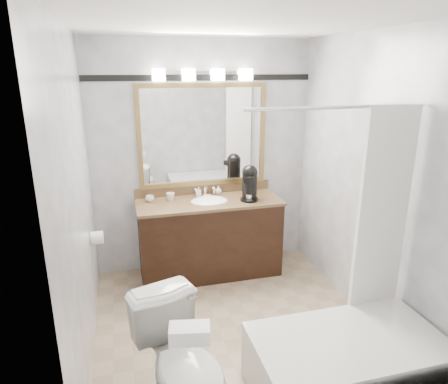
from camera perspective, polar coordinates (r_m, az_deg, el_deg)
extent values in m
cube|color=gray|center=(3.75, 1.64, -18.69)|extent=(2.40, 2.60, 0.01)
cube|color=white|center=(3.05, 2.07, 23.13)|extent=(2.40, 2.60, 0.01)
cube|color=silver|center=(4.40, -3.03, 4.87)|extent=(2.40, 0.01, 2.50)
cube|color=silver|center=(2.05, 12.44, -10.61)|extent=(2.40, 0.01, 2.50)
cube|color=silver|center=(3.07, -20.28, -1.74)|extent=(0.01, 2.60, 2.50)
cube|color=silver|center=(3.69, 20.07, 1.39)|extent=(0.01, 2.60, 2.50)
cube|color=black|center=(4.39, -2.07, -6.69)|extent=(1.50, 0.55, 0.82)
cube|color=olive|center=(4.24, -2.13, -1.43)|extent=(1.53, 0.58, 0.03)
cube|color=olive|center=(4.47, -2.91, 0.43)|extent=(1.53, 0.03, 0.10)
ellipsoid|color=white|center=(4.24, -2.13, -1.63)|extent=(0.44, 0.34, 0.14)
cube|color=olive|center=(4.28, -3.13, 15.00)|extent=(1.40, 0.04, 0.05)
cube|color=olive|center=(4.44, -2.91, 1.34)|extent=(1.40, 0.04, 0.05)
cube|color=olive|center=(4.24, -12.04, 7.50)|extent=(0.05, 0.04, 1.00)
cube|color=olive|center=(4.51, 5.49, 8.36)|extent=(0.05, 0.04, 1.00)
cube|color=white|center=(4.33, -3.03, 8.05)|extent=(1.30, 0.01, 1.00)
cube|color=silver|center=(4.26, -3.13, 16.67)|extent=(0.90, 0.05, 0.03)
cube|color=white|center=(4.14, -9.33, 16.18)|extent=(0.12, 0.12, 0.12)
cube|color=white|center=(4.19, -5.07, 16.35)|extent=(0.12, 0.12, 0.12)
cube|color=white|center=(4.25, -0.91, 16.42)|extent=(0.12, 0.12, 0.12)
cube|color=white|center=(4.33, 3.11, 16.42)|extent=(0.12, 0.12, 0.12)
cube|color=black|center=(4.29, -3.18, 16.00)|extent=(2.40, 0.01, 0.06)
cube|color=white|center=(3.13, 17.10, -22.67)|extent=(1.30, 0.72, 0.45)
cylinder|color=silver|center=(2.76, 16.15, 11.53)|extent=(1.30, 0.02, 0.02)
cube|color=white|center=(3.14, 21.68, -2.91)|extent=(0.40, 0.04, 1.55)
cylinder|color=white|center=(3.88, -17.68, -6.25)|extent=(0.11, 0.12, 0.12)
imported|color=white|center=(2.75, -5.79, -23.51)|extent=(0.67, 0.89, 0.81)
cube|color=white|center=(2.25, -4.93, -19.48)|extent=(0.24, 0.16, 0.09)
cylinder|color=black|center=(4.24, 3.61, -1.06)|extent=(0.19, 0.19, 0.02)
cylinder|color=black|center=(4.26, 3.68, 0.98)|extent=(0.16, 0.16, 0.28)
sphere|color=black|center=(4.23, 3.72, 2.79)|extent=(0.17, 0.17, 0.17)
cube|color=black|center=(4.16, 3.65, 1.86)|extent=(0.14, 0.14, 0.05)
cylinder|color=silver|center=(4.21, 3.60, -0.74)|extent=(0.06, 0.06, 0.06)
imported|color=white|center=(4.26, -10.55, -0.93)|extent=(0.11, 0.11, 0.07)
imported|color=white|center=(4.27, -7.65, -0.66)|extent=(0.11, 0.11, 0.08)
imported|color=white|center=(4.38, -3.66, 0.07)|extent=(0.05, 0.05, 0.10)
imported|color=white|center=(4.44, -0.79, 0.29)|extent=(0.08, 0.08, 0.09)
cube|color=beige|center=(4.34, -2.47, -0.60)|extent=(0.08, 0.06, 0.02)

